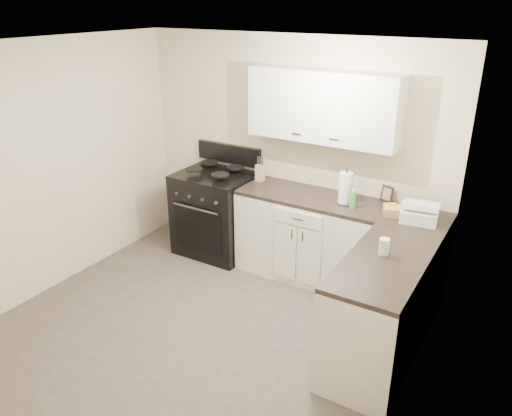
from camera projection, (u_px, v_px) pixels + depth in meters
The scene contains 20 objects.
floor at pixel (195, 335), 4.53m from camera, with size 3.60×3.60×0.00m, color #473F38.
ceiling at pixel (178, 47), 3.55m from camera, with size 3.60×3.60×0.00m, color white.
wall_back at pixel (290, 154), 5.46m from camera, with size 3.60×3.60×0.00m, color beige.
wall_right at pixel (410, 266), 3.18m from camera, with size 3.60×3.60×0.00m, color beige.
wall_left at pixel (43, 172), 4.90m from camera, with size 3.60×3.60×0.00m, color beige.
base_cabinets_back at pixel (310, 238), 5.33m from camera, with size 1.55×0.60×0.90m, color silver.
base_cabinets_right at pixel (391, 296), 4.31m from camera, with size 0.60×1.90×0.90m, color silver.
countertop_back at pixel (312, 198), 5.15m from camera, with size 1.55×0.60×0.04m, color black.
countertop_right at pixel (397, 248), 4.12m from camera, with size 0.60×1.90×0.04m, color black.
upper_cabinets at pixel (323, 106), 4.91m from camera, with size 1.55×0.30×0.70m, color silver.
stove at pixel (216, 215), 5.88m from camera, with size 0.85×0.72×1.03m, color black.
knife_block at pixel (260, 173), 5.52m from camera, with size 0.09×0.08×0.19m, color tan.
paper_towel at pixel (345, 188), 4.90m from camera, with size 0.13×0.13×0.32m, color white.
soap_bottle at pixel (353, 200), 4.81m from camera, with size 0.06×0.06×0.17m, color green.
picture_frame at pixel (387, 194), 4.98m from camera, with size 0.13×0.02×0.16m, color black.
wicker_basket at pixel (398, 211), 4.67m from camera, with size 0.26×0.17×0.09m, color tan.
countertop_grill at pixel (419, 215), 4.55m from camera, with size 0.32×0.30×0.12m, color white.
glass_jar at pixel (384, 247), 3.95m from camera, with size 0.08×0.08×0.14m, color silver.
oven_mitt_near at pixel (337, 310), 4.14m from camera, with size 0.02×0.16×0.28m, color black.
oven_mitt_far at pixel (338, 305), 4.13m from camera, with size 0.02×0.17×0.29m, color black.
Camera 1 is at (2.40, -2.89, 2.83)m, focal length 35.00 mm.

